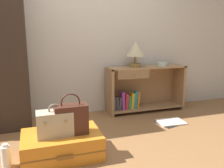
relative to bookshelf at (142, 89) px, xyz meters
name	(u,v)px	position (x,y,z in m)	size (l,w,h in m)	color
ground_plane	(112,161)	(-0.90, -1.28, -0.34)	(9.00, 9.00, 0.00)	olive
back_wall	(78,23)	(-0.90, 0.22, 0.96)	(6.40, 0.10, 2.60)	beige
bookshelf	(142,89)	(0.00, 0.00, 0.00)	(1.19, 0.34, 0.68)	#A37A51
table_lamp	(135,50)	(-0.13, -0.03, 0.59)	(0.27, 0.27, 0.38)	olive
bowl	(162,64)	(0.30, -0.05, 0.37)	(0.15, 0.15, 0.05)	silver
suitcase_large	(62,145)	(-1.33, -1.04, -0.22)	(0.74, 0.51, 0.23)	orange
train_case	(55,123)	(-1.38, -1.07, 0.01)	(0.32, 0.20, 0.30)	#B7A88E
handbag	(71,119)	(-1.24, -1.08, 0.04)	(0.30, 0.15, 0.39)	#472319
bottle	(6,156)	(-1.82, -1.09, -0.23)	(0.08, 0.08, 0.22)	white
open_book_on_floor	(171,122)	(0.14, -0.61, -0.33)	(0.41, 0.35, 0.02)	white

